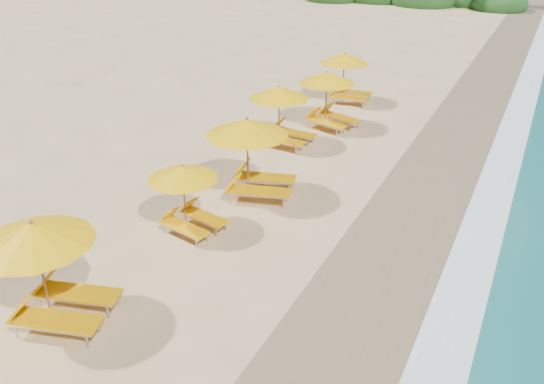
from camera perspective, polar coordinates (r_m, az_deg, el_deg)
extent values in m
plane|color=#DAB580|center=(16.33, 0.00, -3.76)|extent=(160.00, 160.00, 0.00)
cube|color=#816A4D|center=(15.24, 13.68, -7.06)|extent=(4.00, 160.00, 0.01)
cube|color=white|center=(15.08, 19.25, -8.22)|extent=(1.20, 160.00, 0.01)
cylinder|color=olive|center=(13.29, -22.38, -7.69)|extent=(0.06, 0.06, 2.46)
cone|color=#F6AE05|center=(12.77, -23.17, -3.89)|extent=(3.14, 3.14, 0.49)
sphere|color=olive|center=(12.64, -23.39, -2.81)|extent=(0.09, 0.09, 0.09)
cylinder|color=olive|center=(16.10, -8.93, -0.63)|extent=(0.05, 0.05, 1.95)
cone|color=#F6AE05|center=(15.74, -9.14, 1.99)|extent=(2.36, 2.36, 0.39)
sphere|color=olive|center=(15.65, -9.20, 2.72)|extent=(0.07, 0.07, 0.07)
cylinder|color=olive|center=(17.75, -2.50, 3.44)|extent=(0.06, 0.06, 2.54)
cone|color=#F6AE05|center=(17.36, -2.57, 6.64)|extent=(3.22, 3.22, 0.51)
sphere|color=olive|center=(17.26, -2.59, 7.52)|extent=(0.09, 0.09, 0.09)
cylinder|color=olive|center=(21.96, 0.70, 7.77)|extent=(0.06, 0.06, 2.27)
cone|color=#F6AE05|center=(21.67, 0.72, 10.13)|extent=(2.50, 2.50, 0.46)
sphere|color=olive|center=(21.60, 0.72, 10.78)|extent=(0.08, 0.08, 0.08)
cylinder|color=olive|center=(23.96, 5.53, 9.33)|extent=(0.06, 0.06, 2.29)
cone|color=#F6AE05|center=(23.69, 5.63, 11.52)|extent=(2.94, 2.94, 0.46)
sphere|color=olive|center=(23.62, 5.66, 12.12)|extent=(0.08, 0.08, 0.08)
cylinder|color=olive|center=(27.38, 7.28, 11.45)|extent=(0.06, 0.06, 2.27)
cone|color=#F6AE05|center=(27.15, 7.40, 13.37)|extent=(2.57, 2.57, 0.46)
sphere|color=olive|center=(27.09, 7.43, 13.89)|extent=(0.08, 0.08, 0.08)
ellipsoid|color=#163D14|center=(58.34, 22.16, 17.31)|extent=(5.00, 5.00, 3.25)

